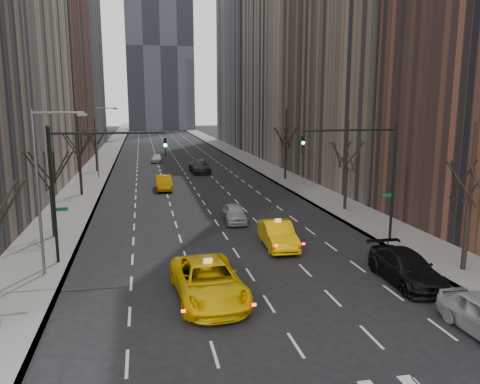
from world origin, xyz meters
TOP-DOWN VIEW (x-y plane):
  - ground at (0.00, 0.00)m, footprint 400.00×400.00m
  - sidewalk_left at (-12.25, 70.00)m, footprint 4.50×320.00m
  - sidewalk_right at (12.25, 70.00)m, footprint 4.50×320.00m
  - bld_left_far at (-21.50, 66.00)m, footprint 14.00×28.00m
  - bld_left_deep at (-21.50, 96.00)m, footprint 14.00×30.00m
  - bld_right_far at (21.50, 64.00)m, footprint 14.00×28.00m
  - bld_right_deep at (21.50, 95.00)m, footprint 14.00×30.00m
  - tree_lw_b at (-12.00, 18.00)m, footprint 3.36×3.50m
  - tree_lw_c at (-12.00, 34.00)m, footprint 3.36×3.50m
  - tree_lw_d at (-12.00, 52.00)m, footprint 3.36×3.50m
  - tree_rw_a at (12.00, 6.00)m, footprint 3.36×3.50m
  - tree_rw_b at (12.00, 22.00)m, footprint 3.36×3.50m
  - tree_rw_c at (12.00, 40.00)m, footprint 3.36×3.50m
  - traffic_mast_left at (-9.11, 12.00)m, footprint 6.69×0.39m
  - traffic_mast_right at (9.11, 12.00)m, footprint 6.69×0.39m
  - streetlight_near at (-10.84, 10.00)m, footprint 2.83×0.22m
  - streetlight_far at (-10.84, 45.00)m, footprint 2.83×0.22m
  - taxi_suv at (-2.75, 5.11)m, footprint 3.44×6.86m
  - taxi_sedan at (2.96, 12.63)m, footprint 2.12×5.33m
  - silver_sedan_ahead at (1.48, 19.89)m, footprint 2.06×4.42m
  - parked_suv_black at (7.87, 5.17)m, footprint 2.53×5.80m
  - far_taxi at (-3.44, 35.75)m, footprint 1.73×4.92m
  - far_suv_grey at (2.12, 48.31)m, footprint 2.74×6.22m
  - far_car_white at (-3.38, 61.63)m, footprint 2.03×4.23m

SIDE VIEW (x-z plane):
  - ground at x=0.00m, z-range 0.00..0.00m
  - sidewalk_left at x=-12.25m, z-range 0.00..0.15m
  - sidewalk_right at x=12.25m, z-range 0.00..0.15m
  - far_car_white at x=-3.38m, z-range 0.00..1.39m
  - silver_sedan_ahead at x=1.48m, z-range 0.00..1.46m
  - far_taxi at x=-3.44m, z-range 0.00..1.62m
  - parked_suv_black at x=7.87m, z-range 0.00..1.66m
  - taxi_sedan at x=2.96m, z-range 0.00..1.72m
  - far_suv_grey at x=2.12m, z-range 0.00..1.78m
  - taxi_suv at x=-2.75m, z-range 0.00..1.86m
  - tree_lw_d at x=-12.00m, z-range -0.12..7.24m
  - tree_lw_b at x=-12.00m, z-range -0.19..7.63m
  - tree_rw_b at x=12.00m, z-range -0.19..7.63m
  - tree_rw_a at x=12.00m, z-range -0.26..8.02m
  - tree_lw_c at x=-12.00m, z-range -0.33..8.41m
  - tree_rw_c at x=12.00m, z-range -0.33..8.41m
  - traffic_mast_left at x=-9.11m, z-range 1.49..9.49m
  - traffic_mast_right at x=9.11m, z-range 1.49..9.49m
  - streetlight_near at x=-10.84m, z-range 1.12..10.12m
  - streetlight_far at x=-10.84m, z-range 1.12..10.12m
  - bld_left_far at x=-21.50m, z-range 0.00..44.00m
  - bld_right_far at x=21.50m, z-range 0.00..50.00m
  - bld_right_deep at x=21.50m, z-range 0.00..58.00m
  - bld_left_deep at x=-21.50m, z-range 0.00..60.00m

